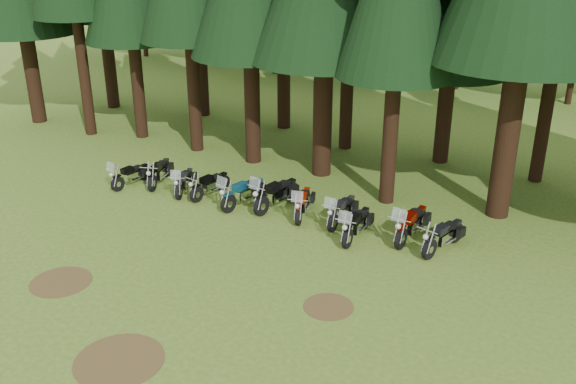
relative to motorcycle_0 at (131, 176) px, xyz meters
name	(u,v)px	position (x,y,z in m)	size (l,w,h in m)	color
ground	(185,276)	(6.07, -4.71, -0.43)	(120.00, 120.00, 0.00)	#45691B
decid_3	(361,11)	(1.35, 20.42, 4.09)	(6.12, 5.95, 7.65)	black
decid_4	(467,18)	(7.65, 21.61, 3.94)	(5.93, 5.76, 7.41)	black
dirt_patch_0	(61,282)	(3.07, -6.71, -0.42)	(1.80, 1.80, 0.01)	#4C3D1E
dirt_patch_1	(329,307)	(10.57, -4.21, -0.42)	(1.40, 1.40, 0.01)	#4C3D1E
dirt_patch_2	(119,361)	(7.07, -8.71, -0.42)	(2.20, 2.20, 0.01)	#4C3D1E
motorcycle_0	(131,176)	(0.00, 0.00, 0.00)	(0.54, 2.03, 1.28)	black
motorcycle_1	(159,173)	(0.86, 0.70, 0.03)	(0.81, 2.15, 0.90)	black
motorcycle_2	(184,182)	(2.28, 0.45, 0.00)	(0.91, 2.00, 1.29)	black
motorcycle_3	(210,185)	(3.37, 0.62, 0.01)	(0.49, 2.08, 0.85)	black
motorcycle_4	(244,193)	(4.96, 0.46, 0.07)	(0.77, 2.34, 1.47)	black
motorcycle_5	(276,195)	(6.13, 0.86, 0.10)	(0.76, 2.49, 1.57)	black
motorcycle_6	(303,204)	(7.30, 0.68, 0.04)	(0.87, 2.19, 1.39)	black
motorcycle_7	(342,211)	(8.77, 0.78, 0.03)	(0.40, 2.15, 1.36)	black
motorcycle_8	(356,225)	(9.65, -0.04, 0.05)	(0.42, 2.24, 1.42)	black
motorcycle_9	(411,225)	(11.27, 0.78, 0.09)	(0.54, 2.44, 1.53)	black
motorcycle_10	(443,237)	(12.43, 0.49, 0.04)	(0.77, 2.21, 0.92)	black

